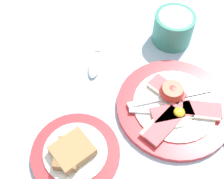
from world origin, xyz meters
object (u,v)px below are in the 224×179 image
teaspoon_by_saucer (96,58)px  bread_plate (74,153)px  breakfast_plate (174,106)px  sugar_cup (173,28)px

teaspoon_by_saucer → bread_plate: bearing=-1.0°
breakfast_plate → bread_plate: (-0.23, -0.03, 0.00)m
sugar_cup → teaspoon_by_saucer: 0.20m
bread_plate → teaspoon_by_saucer: size_ratio=0.95×
sugar_cup → teaspoon_by_saucer: sugar_cup is taller
breakfast_plate → sugar_cup: bearing=65.9°
bread_plate → teaspoon_by_saucer: bread_plate is taller
breakfast_plate → bread_plate: breakfast_plate is taller
breakfast_plate → sugar_cup: sugar_cup is taller
bread_plate → sugar_cup: size_ratio=1.80×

